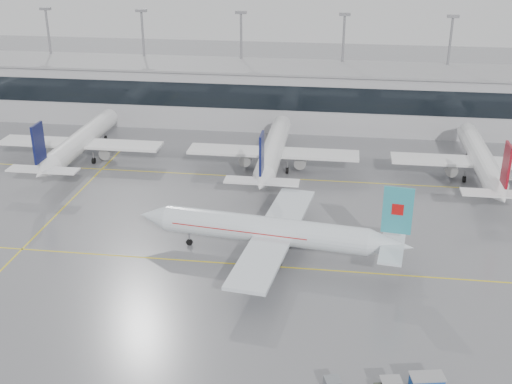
# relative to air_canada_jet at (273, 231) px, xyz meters

# --- Properties ---
(ground) EXTENTS (320.00, 320.00, 0.00)m
(ground) POSITION_rel_air_canada_jet_xyz_m (-3.57, -2.68, -3.64)
(ground) COLOR slate
(ground) RESTS_ON ground
(taxi_line_main) EXTENTS (120.00, 0.25, 0.01)m
(taxi_line_main) POSITION_rel_air_canada_jet_xyz_m (-3.57, -2.68, -3.64)
(taxi_line_main) COLOR yellow
(taxi_line_main) RESTS_ON ground
(taxi_line_north) EXTENTS (120.00, 0.25, 0.01)m
(taxi_line_north) POSITION_rel_air_canada_jet_xyz_m (-3.57, 27.32, -3.64)
(taxi_line_north) COLOR yellow
(taxi_line_north) RESTS_ON ground
(taxi_line_cross) EXTENTS (0.25, 60.00, 0.01)m
(taxi_line_cross) POSITION_rel_air_canada_jet_xyz_m (-33.57, 12.32, -3.64)
(taxi_line_cross) COLOR yellow
(taxi_line_cross) RESTS_ON ground
(terminal) EXTENTS (180.00, 15.00, 12.00)m
(terminal) POSITION_rel_air_canada_jet_xyz_m (-3.57, 59.32, 2.36)
(terminal) COLOR #A4A4A8
(terminal) RESTS_ON ground
(terminal_glass) EXTENTS (180.00, 0.20, 5.00)m
(terminal_glass) POSITION_rel_air_canada_jet_xyz_m (-3.57, 51.77, 3.86)
(terminal_glass) COLOR black
(terminal_glass) RESTS_ON ground
(terminal_roof) EXTENTS (182.00, 16.00, 0.40)m
(terminal_roof) POSITION_rel_air_canada_jet_xyz_m (-3.57, 59.32, 8.56)
(terminal_roof) COLOR gray
(terminal_roof) RESTS_ON ground
(light_masts) EXTENTS (156.40, 1.00, 22.60)m
(light_masts) POSITION_rel_air_canada_jet_xyz_m (-3.57, 65.32, 9.70)
(light_masts) COLOR gray
(light_masts) RESTS_ON ground
(air_canada_jet) EXTENTS (36.56, 29.45, 11.48)m
(air_canada_jet) POSITION_rel_air_canada_jet_xyz_m (0.00, 0.00, 0.00)
(air_canada_jet) COLOR silver
(air_canada_jet) RESTS_ON ground
(parked_jet_b) EXTENTS (29.64, 36.96, 11.72)m
(parked_jet_b) POSITION_rel_air_canada_jet_xyz_m (-38.57, 31.01, 0.07)
(parked_jet_b) COLOR white
(parked_jet_b) RESTS_ON ground
(parked_jet_c) EXTENTS (29.64, 36.96, 11.72)m
(parked_jet_c) POSITION_rel_air_canada_jet_xyz_m (-3.57, 31.01, 0.07)
(parked_jet_c) COLOR white
(parked_jet_c) RESTS_ON ground
(parked_jet_d) EXTENTS (29.64, 36.96, 11.72)m
(parked_jet_d) POSITION_rel_air_canada_jet_xyz_m (31.43, 31.01, 0.07)
(parked_jet_d) COLOR white
(parked_jet_d) RESTS_ON ground
(baggage_cart) EXTENTS (3.46, 2.36, 1.96)m
(baggage_cart) POSITION_rel_air_canada_jet_xyz_m (17.05, -24.20, -2.49)
(baggage_cart) COLOR gray
(baggage_cart) RESTS_ON ground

